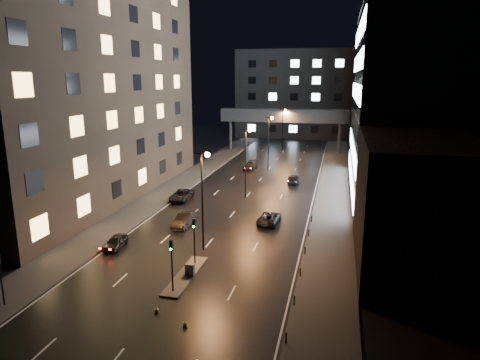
{
  "coord_description": "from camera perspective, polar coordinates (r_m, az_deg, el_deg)",
  "views": [
    {
      "loc": [
        12.89,
        -30.82,
        17.09
      ],
      "look_at": [
        0.44,
        22.57,
        4.0
      ],
      "focal_mm": 32.0,
      "sensor_mm": 36.0,
      "label": 1
    }
  ],
  "objects": [
    {
      "name": "bollard_row",
      "position": [
        40.95,
        8.37,
        -10.7
      ],
      "size": [
        0.12,
        25.12,
        0.9
      ],
      "color": "black",
      "rests_on": "ground"
    },
    {
      "name": "sidewalk_left",
      "position": [
        72.57,
        -7.75,
        -0.25
      ],
      "size": [
        5.0,
        110.0,
        0.15
      ],
      "primitive_type": "cube",
      "color": "#383533",
      "rests_on": "ground"
    },
    {
      "name": "building_right_glass",
      "position": [
        68.13,
        24.43,
        16.84
      ],
      "size": [
        20.0,
        36.0,
        45.0
      ],
      "primitive_type": "cube",
      "color": "black",
      "rests_on": "ground"
    },
    {
      "name": "cone_b",
      "position": [
        33.9,
        -11.04,
        -16.64
      ],
      "size": [
        0.41,
        0.41,
        0.48
      ],
      "primitive_type": "cone",
      "rotation": [
        0.0,
        0.0,
        0.1
      ],
      "color": "orange",
      "rests_on": "ground"
    },
    {
      "name": "median_island",
      "position": [
        39.05,
        -7.24,
        -12.51
      ],
      "size": [
        1.6,
        8.0,
        0.15
      ],
      "primitive_type": "cube",
      "color": "#383533",
      "rests_on": "ground"
    },
    {
      "name": "car_away_d",
      "position": [
        81.69,
        1.38,
        1.86
      ],
      "size": [
        2.27,
        5.02,
        1.43
      ],
      "primitive_type": "imported",
      "rotation": [
        0.0,
        0.0,
        -0.06
      ],
      "color": "black",
      "rests_on": "ground"
    },
    {
      "name": "sidewalk_right",
      "position": [
        67.99,
        12.37,
        -1.38
      ],
      "size": [
        5.0,
        110.0,
        0.15
      ],
      "primitive_type": "cube",
      "color": "#383533",
      "rests_on": "ground"
    },
    {
      "name": "building_left",
      "position": [
        65.32,
        -20.44,
        15.17
      ],
      "size": [
        15.0,
        48.0,
        40.0
      ],
      "primitive_type": "cube",
      "color": "#2D2319",
      "rests_on": "ground"
    },
    {
      "name": "traffic_signal_far",
      "position": [
        35.26,
        -9.1,
        -10.14
      ],
      "size": [
        0.28,
        0.34,
        4.4
      ],
      "color": "black",
      "rests_on": "median_island"
    },
    {
      "name": "utility_cabinet",
      "position": [
        38.66,
        -6.7,
        -11.78
      ],
      "size": [
        0.79,
        0.47,
        1.06
      ],
      "primitive_type": "cube",
      "rotation": [
        0.0,
        0.0,
        0.03
      ],
      "color": "#494A4C",
      "rests_on": "median_island"
    },
    {
      "name": "cone_a",
      "position": [
        31.97,
        -7.36,
        -18.46
      ],
      "size": [
        0.45,
        0.45,
        0.52
      ],
      "primitive_type": "cone",
      "rotation": [
        0.0,
        0.0,
        0.32
      ],
      "color": "orange",
      "rests_on": "ground"
    },
    {
      "name": "traffic_signal_corner",
      "position": [
        37.56,
        -29.38,
        -10.53
      ],
      "size": [
        0.28,
        0.34,
        4.4
      ],
      "color": "black",
      "rests_on": "ground"
    },
    {
      "name": "streetlight_near",
      "position": [
        42.21,
        -4.87,
        -1.15
      ],
      "size": [
        1.45,
        0.5,
        10.15
      ],
      "color": "black",
      "rests_on": "ground"
    },
    {
      "name": "car_away_a",
      "position": [
        46.31,
        -16.25,
        -7.94
      ],
      "size": [
        1.85,
        3.88,
        1.28
      ],
      "primitive_type": "imported",
      "rotation": [
        0.0,
        0.0,
        0.09
      ],
      "color": "black",
      "rests_on": "ground"
    },
    {
      "name": "building_right_low",
      "position": [
        41.95,
        22.41,
        -2.94
      ],
      "size": [
        10.0,
        18.0,
        12.0
      ],
      "primitive_type": "cube",
      "color": "black",
      "rests_on": "ground"
    },
    {
      "name": "streetlight_far",
      "position": [
        100.2,
        5.8,
        7.29
      ],
      "size": [
        1.45,
        0.5,
        10.15
      ],
      "color": "black",
      "rests_on": "ground"
    },
    {
      "name": "car_toward_b",
      "position": [
        71.99,
        7.13,
        0.15
      ],
      "size": [
        2.29,
        4.85,
        1.37
      ],
      "primitive_type": "imported",
      "rotation": [
        0.0,
        0.0,
        3.22
      ],
      "color": "black",
      "rests_on": "ground"
    },
    {
      "name": "car_away_b",
      "position": [
        51.2,
        -7.37,
        -5.25
      ],
      "size": [
        1.86,
        4.84,
        1.57
      ],
      "primitive_type": "imported",
      "rotation": [
        0.0,
        0.0,
        -0.04
      ],
      "color": "black",
      "rests_on": "ground"
    },
    {
      "name": "traffic_signal_near",
      "position": [
        40.02,
        -6.13,
        -7.12
      ],
      "size": [
        0.28,
        0.34,
        4.4
      ],
      "color": "black",
      "rests_on": "median_island"
    },
    {
      "name": "streetlight_mid_b",
      "position": [
        80.54,
        3.93,
        5.84
      ],
      "size": [
        1.45,
        0.5,
        10.15
      ],
      "color": "black",
      "rests_on": "ground"
    },
    {
      "name": "streetlight_mid_a",
      "position": [
        61.11,
        0.9,
        3.45
      ],
      "size": [
        1.45,
        0.5,
        10.15
      ],
      "color": "black",
      "rests_on": "ground"
    },
    {
      "name": "building_far",
      "position": [
        129.55,
        7.55,
        11.29
      ],
      "size": [
        34.0,
        14.0,
        25.0
      ],
      "primitive_type": "cube",
      "color": "#333335",
      "rests_on": "ground"
    },
    {
      "name": "car_toward_a",
      "position": [
        51.88,
        3.94,
        -5.04
      ],
      "size": [
        2.53,
        5.02,
        1.36
      ],
      "primitive_type": "imported",
      "rotation": [
        0.0,
        0.0,
        3.09
      ],
      "color": "black",
      "rests_on": "ground"
    },
    {
      "name": "ground",
      "position": [
        73.99,
        2.73,
        0.06
      ],
      "size": [
        160.0,
        160.0,
        0.0
      ],
      "primitive_type": "plane",
      "color": "black",
      "rests_on": "ground"
    },
    {
      "name": "skybridge",
      "position": [
        102.02,
        5.88,
        8.44
      ],
      "size": [
        30.0,
        3.0,
        10.0
      ],
      "color": "#333335",
      "rests_on": "ground"
    },
    {
      "name": "car_away_c",
      "position": [
        61.93,
        -7.84,
        -2.02
      ],
      "size": [
        2.62,
        5.35,
        1.46
      ],
      "primitive_type": "imported",
      "rotation": [
        0.0,
        0.0,
        0.04
      ],
      "color": "black",
      "rests_on": "ground"
    }
  ]
}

